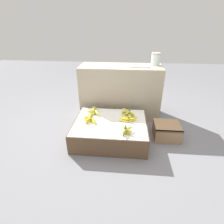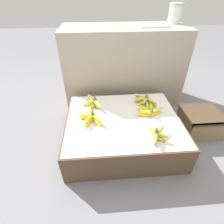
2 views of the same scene
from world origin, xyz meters
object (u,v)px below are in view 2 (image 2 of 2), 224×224
Objects in this scene: banana_bunch_front_midleft at (156,134)px; banana_bunch_middle_left at (91,117)px; banana_bunch_middle_midleft at (149,111)px; glass_jar at (175,13)px; banana_bunch_back_midleft at (145,100)px; foam_tray_white at (153,25)px; wooden_crate at (200,122)px; banana_bunch_back_left at (93,102)px.

banana_bunch_middle_left is at bearing 152.80° from banana_bunch_front_midleft.
banana_bunch_middle_midleft is 1.07m from glass_jar.
banana_bunch_front_midleft is 1.11× the size of glass_jar.
foam_tray_white reaches higher than banana_bunch_back_midleft.
banana_bunch_back_left is at bearing 173.08° from wooden_crate.
foam_tray_white is (0.13, 0.64, 0.54)m from banana_bunch_middle_midleft.
banana_bunch_front_midleft is 0.52m from banana_bunch_middle_left.
banana_bunch_middle_midleft is at bearing -101.70° from foam_tray_white.
banana_bunch_back_midleft is at bearing 23.09° from banana_bunch_middle_left.
wooden_crate is 1.20× the size of foam_tray_white.
banana_bunch_middle_left is at bearing -174.88° from banana_bunch_middle_midleft.
banana_bunch_middle_midleft is 0.98× the size of banana_bunch_back_left.
banana_bunch_back_left is at bearing 85.85° from banana_bunch_middle_left.
wooden_crate is 1.02m from banana_bunch_back_left.
banana_bunch_back_left is (-1.00, 0.12, 0.19)m from wooden_crate.
foam_tray_white is at bearing 78.30° from banana_bunch_middle_midleft.
banana_bunch_middle_midleft is at bearing -18.88° from banana_bunch_back_left.
wooden_crate is at bearing 4.46° from banana_bunch_middle_midleft.
banana_bunch_middle_left reaches higher than wooden_crate.
glass_jar is at bearing 100.91° from wooden_crate.
banana_bunch_middle_left is at bearing -94.15° from banana_bunch_back_left.
banana_bunch_back_left is 1.40× the size of glass_jar.
banana_bunch_back_left is (0.01, 0.21, 0.00)m from banana_bunch_middle_left.
foam_tray_white is at bearing 80.43° from banana_bunch_front_midleft.
banana_bunch_back_left is at bearing -141.60° from foam_tray_white.
banana_bunch_middle_left is at bearing -136.63° from glass_jar.
glass_jar is (0.86, 0.62, 0.62)m from banana_bunch_back_left.
banana_bunch_middle_midleft is (-0.52, -0.04, 0.18)m from wooden_crate.
banana_bunch_back_midleft is at bearing -121.93° from glass_jar.
banana_bunch_back_left reaches higher than wooden_crate.
glass_jar reaches higher than banana_bunch_middle_left.
banana_bunch_front_midleft is at bearing -92.80° from banana_bunch_back_midleft.
banana_bunch_middle_midleft is 1.14× the size of banana_bunch_back_midleft.
foam_tray_white reaches higher than banana_bunch_middle_midleft.
wooden_crate is 1.03m from banana_bunch_middle_left.
foam_tray_white is at bearing 47.84° from banana_bunch_middle_left.
banana_bunch_back_left is (-0.47, 0.16, 0.01)m from banana_bunch_middle_midleft.
banana_bunch_middle_left is 0.53m from banana_bunch_back_midleft.
banana_bunch_back_left reaches higher than banana_bunch_middle_midleft.
banana_bunch_back_midleft is at bearing 166.80° from wooden_crate.
banana_bunch_front_midleft is at bearing -99.57° from foam_tray_white.
banana_bunch_middle_midleft is 1.37× the size of glass_jar.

